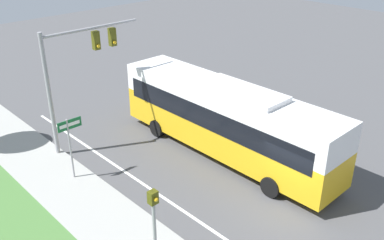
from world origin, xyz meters
The scene contains 5 objects.
ground_plane centered at (0.00, 0.00, 0.00)m, with size 80.00×80.00×0.00m, color #4C4C4F.
bus centered at (0.95, 4.57, 2.06)m, with size 2.68×12.09×3.71m.
signal_gantry centered at (-3.48, 10.17, 4.33)m, with size 5.23×0.41×6.12m.
pedestrian_signal centered at (-6.37, 0.91, 2.15)m, with size 0.28×0.34×3.17m.
street_sign centered at (-5.54, 7.65, 2.04)m, with size 1.11×0.08×2.97m.
Camera 1 is at (-12.89, -7.67, 10.74)m, focal length 40.00 mm.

